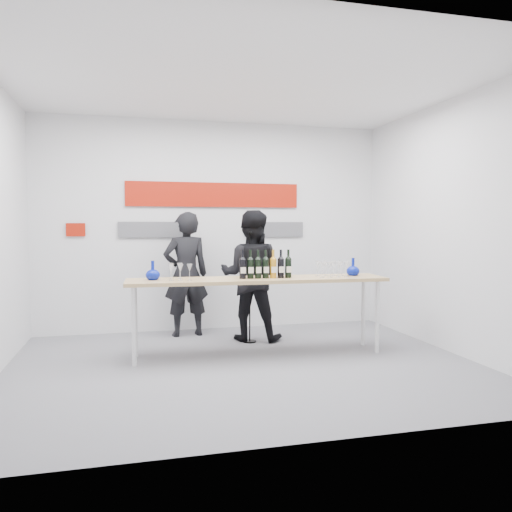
# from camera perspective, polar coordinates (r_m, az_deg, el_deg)

# --- Properties ---
(ground) EXTENTS (5.00, 5.00, 0.00)m
(ground) POSITION_cam_1_polar(r_m,az_deg,el_deg) (5.52, -1.29, -12.35)
(ground) COLOR slate
(ground) RESTS_ON ground
(back_wall) EXTENTS (5.00, 0.04, 3.00)m
(back_wall) POSITION_cam_1_polar(r_m,az_deg,el_deg) (7.27, -4.81, 3.43)
(back_wall) COLOR silver
(back_wall) RESTS_ON ground
(signage) EXTENTS (3.38, 0.02, 0.79)m
(signage) POSITION_cam_1_polar(r_m,az_deg,el_deg) (7.24, -5.22, 5.85)
(signage) COLOR #A31606
(signage) RESTS_ON back_wall
(tasting_table) EXTENTS (3.02, 0.72, 0.90)m
(tasting_table) POSITION_cam_1_polar(r_m,az_deg,el_deg) (5.78, 0.24, -3.21)
(tasting_table) COLOR tan
(tasting_table) RESTS_ON ground
(wine_bottles) EXTENTS (0.62, 0.10, 0.33)m
(wine_bottles) POSITION_cam_1_polar(r_m,az_deg,el_deg) (5.75, 1.11, -0.92)
(wine_bottles) COLOR black
(wine_bottles) RESTS_ON tasting_table
(decanter_left) EXTENTS (0.16, 0.16, 0.21)m
(decanter_left) POSITION_cam_1_polar(r_m,az_deg,el_deg) (5.70, -11.72, -1.61)
(decanter_left) COLOR #071892
(decanter_left) RESTS_ON tasting_table
(decanter_right) EXTENTS (0.16, 0.16, 0.21)m
(decanter_right) POSITION_cam_1_polar(r_m,az_deg,el_deg) (6.18, 11.03, -1.21)
(decanter_right) COLOR #071892
(decanter_right) RESTS_ON tasting_table
(glasses_left) EXTENTS (0.26, 0.23, 0.18)m
(glasses_left) POSITION_cam_1_polar(r_m,az_deg,el_deg) (5.63, -8.86, -1.79)
(glasses_left) COLOR silver
(glasses_left) RESTS_ON tasting_table
(glasses_right) EXTENTS (0.37, 0.24, 0.18)m
(glasses_right) POSITION_cam_1_polar(r_m,az_deg,el_deg) (6.02, 8.68, -1.45)
(glasses_right) COLOR silver
(glasses_right) RESTS_ON tasting_table
(presenter_left) EXTENTS (0.66, 0.47, 1.69)m
(presenter_left) POSITION_cam_1_polar(r_m,az_deg,el_deg) (6.86, -8.01, -2.07)
(presenter_left) COLOR black
(presenter_left) RESTS_ON ground
(presenter_right) EXTENTS (1.01, 0.91, 1.71)m
(presenter_right) POSITION_cam_1_polar(r_m,az_deg,el_deg) (6.55, -0.58, -2.24)
(presenter_right) COLOR black
(presenter_right) RESTS_ON ground
(mic_stand) EXTENTS (0.17, 0.17, 1.44)m
(mic_stand) POSITION_cam_1_polar(r_m,az_deg,el_deg) (6.46, -0.72, -6.03)
(mic_stand) COLOR black
(mic_stand) RESTS_ON ground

